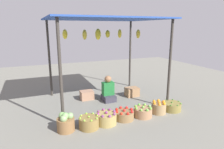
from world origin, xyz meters
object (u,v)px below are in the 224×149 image
at_px(basket_purple_onions, 106,118).
at_px(basket_green_chilies, 172,106).
at_px(basket_green_apples, 143,112).
at_px(basket_limes, 89,123).
at_px(wooden_crate_near_vendor, 87,95).
at_px(basket_cabbages, 66,123).
at_px(vendor_person, 108,91).
at_px(wooden_crate_stacked_rear, 132,92).
at_px(basket_red_tomatoes, 124,115).
at_px(basket_oranges, 159,108).

bearing_deg(basket_purple_onions, basket_green_chilies, 1.39).
height_order(basket_purple_onions, basket_green_apples, basket_purple_onions).
height_order(basket_limes, wooden_crate_near_vendor, basket_limes).
xyz_separation_m(basket_green_chilies, wooden_crate_near_vendor, (-1.89, 1.70, 0.03)).
distance_m(basket_cabbages, wooden_crate_near_vendor, 1.96).
xyz_separation_m(vendor_person, basket_cabbages, (-1.53, -1.36, -0.11)).
distance_m(basket_limes, basket_green_apples, 1.42).
relative_size(basket_limes, wooden_crate_near_vendor, 1.13).
distance_m(basket_green_chilies, wooden_crate_near_vendor, 2.55).
bearing_deg(wooden_crate_stacked_rear, basket_green_chilies, -72.46).
relative_size(basket_green_chilies, wooden_crate_near_vendor, 1.28).
distance_m(wooden_crate_near_vendor, wooden_crate_stacked_rear, 1.47).
height_order(basket_green_chilies, wooden_crate_near_vendor, wooden_crate_near_vendor).
relative_size(basket_red_tomatoes, wooden_crate_near_vendor, 1.22).
height_order(basket_red_tomatoes, basket_green_chilies, basket_red_tomatoes).
bearing_deg(basket_limes, basket_oranges, 1.99).
distance_m(vendor_person, basket_red_tomatoes, 1.36).
height_order(basket_purple_onions, basket_oranges, basket_oranges).
distance_m(basket_green_chilies, wooden_crate_stacked_rear, 1.49).
bearing_deg(basket_red_tomatoes, basket_green_chilies, -0.35).
relative_size(basket_purple_onions, basket_green_apples, 1.03).
height_order(basket_cabbages, basket_oranges, basket_cabbages).
distance_m(basket_limes, basket_red_tomatoes, 0.92).
xyz_separation_m(basket_purple_onions, wooden_crate_near_vendor, (0.03, 1.75, 0.00)).
distance_m(vendor_person, basket_purple_onions, 1.53).
bearing_deg(basket_purple_onions, basket_oranges, 1.06).
height_order(basket_oranges, basket_green_chilies, basket_oranges).
bearing_deg(wooden_crate_stacked_rear, wooden_crate_near_vendor, 169.07).
distance_m(basket_purple_onions, basket_red_tomatoes, 0.49).
xyz_separation_m(basket_cabbages, basket_green_chilies, (2.85, 0.01, -0.08)).
relative_size(basket_cabbages, basket_purple_onions, 0.88).
height_order(basket_green_apples, wooden_crate_stacked_rear, basket_green_apples).
relative_size(basket_red_tomatoes, basket_oranges, 1.27).
relative_size(basket_red_tomatoes, wooden_crate_stacked_rear, 1.16).
height_order(basket_oranges, wooden_crate_stacked_rear, basket_oranges).
distance_m(vendor_person, basket_cabbages, 2.05).
bearing_deg(basket_green_apples, basket_oranges, 2.05).
relative_size(basket_cabbages, basket_red_tomatoes, 0.88).
relative_size(basket_cabbages, basket_limes, 0.95).
xyz_separation_m(basket_cabbages, basket_limes, (0.50, -0.07, -0.06)).
height_order(basket_oranges, wooden_crate_near_vendor, basket_oranges).
height_order(basket_cabbages, basket_limes, basket_cabbages).
xyz_separation_m(vendor_person, basket_green_chilies, (1.32, -1.35, -0.19)).
bearing_deg(vendor_person, basket_green_apples, -74.25).
xyz_separation_m(basket_purple_onions, basket_green_chilies, (1.92, 0.05, -0.03)).
bearing_deg(basket_green_chilies, basket_cabbages, -179.75).
distance_m(vendor_person, wooden_crate_near_vendor, 0.70).
xyz_separation_m(basket_red_tomatoes, basket_oranges, (0.99, -0.03, 0.04)).
bearing_deg(wooden_crate_near_vendor, basket_cabbages, -119.12).
relative_size(basket_limes, basket_red_tomatoes, 0.93).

